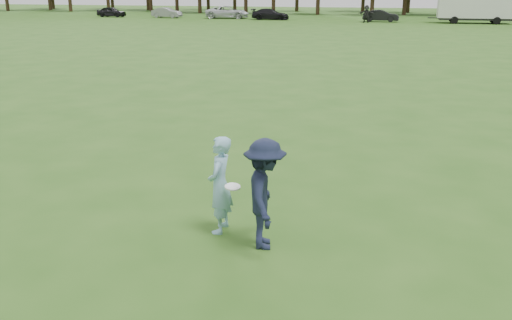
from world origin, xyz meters
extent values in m
plane|color=#2A5317|center=(0.00, 0.00, 0.00)|extent=(200.00, 200.00, 0.00)
imported|color=#87BAD1|center=(-1.13, 0.37, 0.87)|extent=(0.42, 0.64, 1.73)
imported|color=#171D32|center=(-0.24, -0.02, 0.93)|extent=(0.94, 1.32, 1.85)
imported|color=#292929|center=(-1.56, 56.89, 0.98)|extent=(1.84, 0.68, 1.95)
imported|color=black|center=(-35.42, 60.35, 0.67)|extent=(4.01, 1.81, 1.34)
imported|color=gray|center=(-27.41, 60.26, 0.65)|extent=(4.04, 1.71, 1.30)
imported|color=silver|center=(-19.29, 60.82, 0.77)|extent=(5.83, 3.25, 1.54)
imported|color=black|center=(-13.36, 59.49, 0.67)|extent=(4.68, 2.07, 1.34)
imported|color=black|center=(0.02, 58.77, 0.68)|extent=(4.18, 1.64, 1.36)
cylinder|color=white|center=(-0.84, 0.18, 0.93)|extent=(0.27, 0.27, 0.07)
cube|color=white|center=(10.24, 58.57, 1.90)|extent=(8.00, 2.50, 2.60)
cube|color=black|center=(10.24, 58.57, 0.50)|extent=(7.60, 2.30, 0.25)
cylinder|color=black|center=(8.04, 57.32, 0.40)|extent=(0.80, 0.25, 0.80)
cylinder|color=black|center=(8.04, 59.82, 0.40)|extent=(0.80, 0.25, 0.80)
cylinder|color=black|center=(12.44, 57.32, 0.40)|extent=(0.80, 0.25, 0.80)
cylinder|color=black|center=(12.44, 59.82, 0.40)|extent=(0.80, 0.25, 0.80)
cube|color=#333333|center=(5.84, 58.57, 0.55)|extent=(1.20, 0.15, 0.12)
cylinder|color=#332114|center=(-27.39, 73.06, 1.63)|extent=(0.56, 0.56, 3.25)
cylinder|color=#332114|center=(-20.22, 73.48, 1.86)|extent=(0.56, 0.56, 3.71)
cylinder|color=#332114|center=(-15.90, 73.09, 1.73)|extent=(0.56, 0.56, 3.46)
cylinder|color=#332114|center=(-9.32, 72.95, 1.57)|extent=(0.56, 0.56, 3.14)
cylinder|color=#332114|center=(-1.61, 72.69, 1.51)|extent=(0.56, 0.56, 3.01)
cylinder|color=#332114|center=(2.83, 75.07, 1.61)|extent=(0.56, 0.56, 3.23)
cylinder|color=#332114|center=(8.24, 74.97, 1.88)|extent=(0.56, 0.56, 3.77)
cylinder|color=#332114|center=(13.38, 75.56, 1.66)|extent=(0.56, 0.56, 3.33)
cylinder|color=#332114|center=(-58.26, 81.41, 1.49)|extent=(0.56, 0.56, 2.97)
cylinder|color=#332114|center=(-47.10, 82.53, 1.36)|extent=(0.56, 0.56, 2.73)
cylinder|color=#332114|center=(-39.55, 80.93, 1.63)|extent=(0.56, 0.56, 3.25)
cylinder|color=#332114|center=(-13.94, 81.92, 1.65)|extent=(0.56, 0.56, 3.29)
cylinder|color=#332114|center=(-3.49, 83.39, 1.64)|extent=(0.56, 0.56, 3.28)
cylinder|color=#332114|center=(3.45, 81.85, 1.56)|extent=(0.56, 0.56, 3.11)
cylinder|color=#332114|center=(12.88, 83.26, 1.75)|extent=(0.56, 0.56, 3.50)
camera|label=1|loc=(1.60, -8.00, 4.17)|focal=38.00mm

